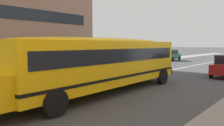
% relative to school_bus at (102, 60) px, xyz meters
% --- Properties ---
extents(ground_plane, '(400.00, 400.00, 0.00)m').
position_rel_school_bus_xyz_m(ground_plane, '(-0.29, 1.82, -1.63)').
color(ground_plane, '#424244').
extents(sidewalk_far, '(120.00, 3.00, 0.01)m').
position_rel_school_bus_xyz_m(sidewalk_far, '(-0.29, 10.00, -1.62)').
color(sidewalk_far, gray).
rests_on(sidewalk_far, ground_plane).
extents(lane_centreline, '(110.00, 0.16, 0.01)m').
position_rel_school_bus_xyz_m(lane_centreline, '(-0.29, 1.82, -1.62)').
color(lane_centreline, silver).
rests_on(lane_centreline, ground_plane).
extents(school_bus, '(12.30, 2.92, 2.74)m').
position_rel_school_bus_xyz_m(school_bus, '(0.00, 0.00, 0.00)').
color(school_bus, yellow).
rests_on(school_bus, ground_plane).
extents(parked_car_green_end_of_row, '(3.99, 2.06, 1.64)m').
position_rel_school_bus_xyz_m(parked_car_green_end_of_row, '(23.28, 7.43, -0.78)').
color(parked_car_green_end_of_row, '#236038').
rests_on(parked_car_green_end_of_row, ground_plane).
extents(parked_car_dark_blue_beside_sign, '(3.91, 1.90, 1.64)m').
position_rel_school_bus_xyz_m(parked_car_dark_blue_beside_sign, '(9.96, 7.39, -0.78)').
color(parked_car_dark_blue_beside_sign, navy).
rests_on(parked_car_dark_blue_beside_sign, ground_plane).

